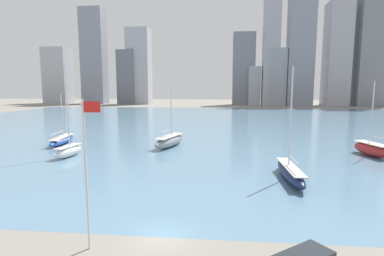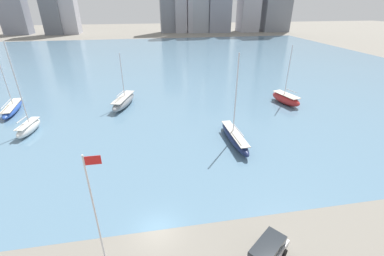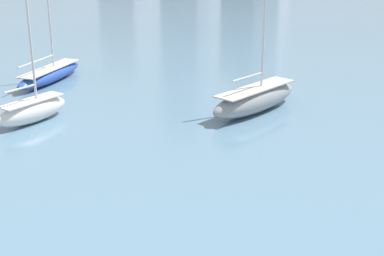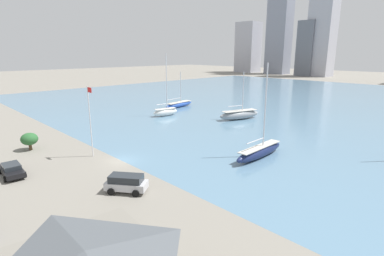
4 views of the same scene
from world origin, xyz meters
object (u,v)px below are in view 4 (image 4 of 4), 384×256
object	(u,v)px
sailboat_gray	(239,115)
sailboat_blue	(179,104)
sailboat_white	(165,111)
flag_pole	(90,119)
sailboat_navy	(260,151)
parked_sedan_black	(12,169)
parked_suv_silver	(126,183)

from	to	relation	value
sailboat_gray	sailboat_blue	size ratio (longest dim) A/B	1.00
sailboat_white	sailboat_blue	xyz separation A→B (m)	(-6.67, 10.24, -0.28)
flag_pole	sailboat_navy	distance (m)	24.49
sailboat_navy	parked_sedan_black	distance (m)	32.38
flag_pole	parked_sedan_black	bearing A→B (deg)	-91.59
flag_pole	parked_sedan_black	world-z (taller)	flag_pole
sailboat_gray	parked_sedan_black	size ratio (longest dim) A/B	2.00
parked_suv_silver	flag_pole	bearing A→B (deg)	-138.95
sailboat_navy	parked_sedan_black	size ratio (longest dim) A/B	2.52
sailboat_navy	parked_suv_silver	world-z (taller)	sailboat_navy
sailboat_gray	sailboat_white	bearing A→B (deg)	-129.02
flag_pole	sailboat_blue	bearing A→B (deg)	121.19
sailboat_white	sailboat_blue	world-z (taller)	sailboat_white
sailboat_blue	parked_suv_silver	distance (m)	52.29
sailboat_white	parked_suv_silver	xyz separation A→B (m)	(28.44, -28.50, -0.00)
parked_sedan_black	parked_suv_silver	xyz separation A→B (m)	(13.59, 7.67, 0.27)
sailboat_gray	parked_suv_silver	world-z (taller)	sailboat_gray
sailboat_gray	parked_suv_silver	xyz separation A→B (m)	(13.87, -38.12, -0.02)
parked_suv_silver	sailboat_blue	bearing A→B (deg)	-175.21
flag_pole	sailboat_white	world-z (taller)	sailboat_white
sailboat_navy	parked_suv_silver	xyz separation A→B (m)	(-3.75, -19.67, 0.12)
sailboat_gray	sailboat_blue	bearing A→B (deg)	-164.12
sailboat_navy	sailboat_blue	distance (m)	43.30
sailboat_white	parked_sedan_black	world-z (taller)	sailboat_white
parked_suv_silver	sailboat_navy	bearing A→B (deg)	131.80
sailboat_navy	sailboat_blue	bearing A→B (deg)	152.41
sailboat_blue	parked_sedan_black	bearing A→B (deg)	-72.39
sailboat_white	sailboat_gray	bearing A→B (deg)	42.38
sailboat_gray	parked_sedan_black	bearing A→B (deg)	-72.10
sailboat_white	sailboat_gray	world-z (taller)	sailboat_white
sailboat_white	sailboat_navy	size ratio (longest dim) A/B	1.09
flag_pole	parked_sedan_black	size ratio (longest dim) A/B	1.93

